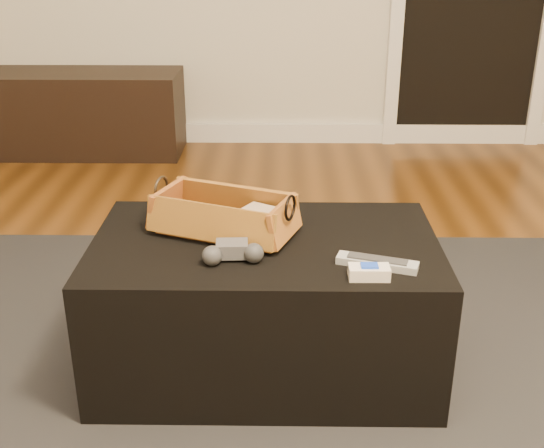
{
  "coord_description": "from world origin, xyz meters",
  "views": [
    {
      "loc": [
        0.17,
        -1.49,
        1.26
      ],
      "look_at": [
        0.14,
        0.27,
        0.49
      ],
      "focal_mm": 45.0,
      "sensor_mm": 36.0,
      "label": 1
    }
  ],
  "objects_px": {
    "wicker_basket": "(224,217)",
    "silver_remote": "(377,262)",
    "game_controller": "(233,252)",
    "ottoman": "(265,304)",
    "tv_remote": "(215,225)",
    "media_cabinet": "(78,113)",
    "cream_gadget": "(369,272)"
  },
  "relations": [
    {
      "from": "tv_remote",
      "to": "game_controller",
      "type": "bearing_deg",
      "value": -55.73
    },
    {
      "from": "media_cabinet",
      "to": "wicker_basket",
      "type": "relative_size",
      "value": 2.67
    },
    {
      "from": "tv_remote",
      "to": "wicker_basket",
      "type": "relative_size",
      "value": 0.47
    },
    {
      "from": "wicker_basket",
      "to": "cream_gadget",
      "type": "distance_m",
      "value": 0.49
    },
    {
      "from": "silver_remote",
      "to": "ottoman",
      "type": "bearing_deg",
      "value": 151.93
    },
    {
      "from": "media_cabinet",
      "to": "silver_remote",
      "type": "distance_m",
      "value": 2.81
    },
    {
      "from": "silver_remote",
      "to": "cream_gadget",
      "type": "bearing_deg",
      "value": -113.97
    },
    {
      "from": "ottoman",
      "to": "game_controller",
      "type": "distance_m",
      "value": 0.29
    },
    {
      "from": "silver_remote",
      "to": "game_controller",
      "type": "bearing_deg",
      "value": 176.36
    },
    {
      "from": "wicker_basket",
      "to": "silver_remote",
      "type": "bearing_deg",
      "value": -27.19
    },
    {
      "from": "wicker_basket",
      "to": "game_controller",
      "type": "relative_size",
      "value": 2.68
    },
    {
      "from": "silver_remote",
      "to": "tv_remote",
      "type": "bearing_deg",
      "value": 154.86
    },
    {
      "from": "wicker_basket",
      "to": "cream_gadget",
      "type": "height_order",
      "value": "wicker_basket"
    },
    {
      "from": "media_cabinet",
      "to": "tv_remote",
      "type": "distance_m",
      "value": 2.41
    },
    {
      "from": "media_cabinet",
      "to": "wicker_basket",
      "type": "distance_m",
      "value": 2.42
    },
    {
      "from": "tv_remote",
      "to": "game_controller",
      "type": "height_order",
      "value": "game_controller"
    },
    {
      "from": "game_controller",
      "to": "ottoman",
      "type": "bearing_deg",
      "value": 58.33
    },
    {
      "from": "tv_remote",
      "to": "silver_remote",
      "type": "bearing_deg",
      "value": -9.67
    },
    {
      "from": "media_cabinet",
      "to": "tv_remote",
      "type": "height_order",
      "value": "media_cabinet"
    },
    {
      "from": "wicker_basket",
      "to": "cream_gadget",
      "type": "xyz_separation_m",
      "value": [
        0.39,
        -0.28,
        -0.03
      ]
    },
    {
      "from": "game_controller",
      "to": "silver_remote",
      "type": "distance_m",
      "value": 0.39
    },
    {
      "from": "ottoman",
      "to": "cream_gadget",
      "type": "relative_size",
      "value": 9.5
    },
    {
      "from": "ottoman",
      "to": "wicker_basket",
      "type": "height_order",
      "value": "wicker_basket"
    },
    {
      "from": "media_cabinet",
      "to": "cream_gadget",
      "type": "height_order",
      "value": "media_cabinet"
    },
    {
      "from": "game_controller",
      "to": "cream_gadget",
      "type": "relative_size",
      "value": 1.64
    },
    {
      "from": "silver_remote",
      "to": "cream_gadget",
      "type": "distance_m",
      "value": 0.07
    },
    {
      "from": "media_cabinet",
      "to": "ottoman",
      "type": "relative_size",
      "value": 1.24
    },
    {
      "from": "ottoman",
      "to": "tv_remote",
      "type": "xyz_separation_m",
      "value": [
        -0.15,
        0.05,
        0.24
      ]
    },
    {
      "from": "media_cabinet",
      "to": "ottoman",
      "type": "distance_m",
      "value": 2.51
    },
    {
      "from": "game_controller",
      "to": "cream_gadget",
      "type": "distance_m",
      "value": 0.37
    },
    {
      "from": "wicker_basket",
      "to": "ottoman",
      "type": "bearing_deg",
      "value": -24.97
    },
    {
      "from": "wicker_basket",
      "to": "tv_remote",
      "type": "bearing_deg",
      "value": -164.6
    }
  ]
}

